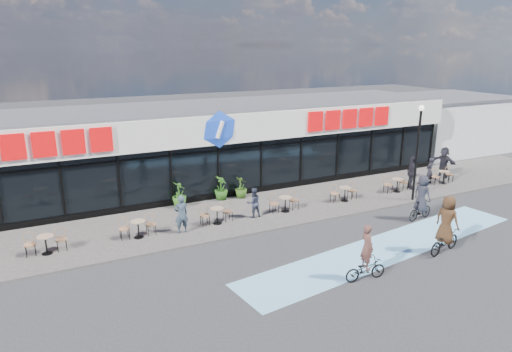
# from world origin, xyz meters

# --- Properties ---
(ground) EXTENTS (120.00, 120.00, 0.00)m
(ground) POSITION_xyz_m (0.00, 0.00, 0.00)
(ground) COLOR #28282B
(ground) RESTS_ON ground
(sidewalk) EXTENTS (44.00, 5.00, 0.10)m
(sidewalk) POSITION_xyz_m (0.00, 4.50, 0.05)
(sidewalk) COLOR #5E5753
(sidewalk) RESTS_ON ground
(bike_lane) EXTENTS (14.17, 4.13, 0.01)m
(bike_lane) POSITION_xyz_m (4.00, -1.50, 0.01)
(bike_lane) COLOR #74B3DB
(bike_lane) RESTS_ON ground
(building) EXTENTS (30.60, 6.57, 4.75)m
(building) POSITION_xyz_m (-0.00, 9.93, 2.34)
(building) COLOR black
(building) RESTS_ON ground
(neighbour_building) EXTENTS (9.20, 7.20, 4.11)m
(neighbour_building) POSITION_xyz_m (20.50, 11.00, 2.06)
(neighbour_building) COLOR silver
(neighbour_building) RESTS_ON ground
(lamp_post) EXTENTS (0.28, 0.28, 4.91)m
(lamp_post) POSITION_xyz_m (8.96, 2.30, 3.03)
(lamp_post) COLOR black
(lamp_post) RESTS_ON sidewalk
(bistro_set_1) EXTENTS (1.54, 0.62, 0.90)m
(bistro_set_1) POSITION_xyz_m (-8.42, 3.78, 0.56)
(bistro_set_1) COLOR tan
(bistro_set_1) RESTS_ON sidewalk
(bistro_set_2) EXTENTS (1.54, 0.62, 0.90)m
(bistro_set_2) POSITION_xyz_m (-4.91, 3.78, 0.56)
(bistro_set_2) COLOR tan
(bistro_set_2) RESTS_ON sidewalk
(bistro_set_3) EXTENTS (1.54, 0.62, 0.90)m
(bistro_set_3) POSITION_xyz_m (-1.39, 3.78, 0.56)
(bistro_set_3) COLOR tan
(bistro_set_3) RESTS_ON sidewalk
(bistro_set_4) EXTENTS (1.54, 0.62, 0.90)m
(bistro_set_4) POSITION_xyz_m (2.13, 3.78, 0.56)
(bistro_set_4) COLOR tan
(bistro_set_4) RESTS_ON sidewalk
(bistro_set_5) EXTENTS (1.54, 0.62, 0.90)m
(bistro_set_5) POSITION_xyz_m (5.65, 3.78, 0.56)
(bistro_set_5) COLOR tan
(bistro_set_5) RESTS_ON sidewalk
(bistro_set_6) EXTENTS (1.54, 0.62, 0.90)m
(bistro_set_6) POSITION_xyz_m (9.17, 3.78, 0.56)
(bistro_set_6) COLOR tan
(bistro_set_6) RESTS_ON sidewalk
(bistro_set_7) EXTENTS (1.54, 0.62, 0.90)m
(bistro_set_7) POSITION_xyz_m (12.69, 3.78, 0.56)
(bistro_set_7) COLOR tan
(bistro_set_7) RESTS_ON sidewalk
(potted_plant_left) EXTENTS (0.94, 0.94, 1.25)m
(potted_plant_left) POSITION_xyz_m (0.03, 6.74, 0.72)
(potted_plant_left) COLOR #234B15
(potted_plant_left) RESTS_ON sidewalk
(potted_plant_mid) EXTENTS (0.84, 0.84, 1.29)m
(potted_plant_mid) POSITION_xyz_m (-2.24, 6.60, 0.75)
(potted_plant_mid) COLOR #2C5A19
(potted_plant_mid) RESTS_ON sidewalk
(potted_plant_right) EXTENTS (0.80, 0.80, 1.14)m
(potted_plant_right) POSITION_xyz_m (1.09, 6.56, 0.67)
(potted_plant_right) COLOR #294814
(potted_plant_right) RESTS_ON sidewalk
(patron_left) EXTENTS (0.65, 0.46, 1.68)m
(patron_left) POSITION_xyz_m (-3.13, 3.40, 0.94)
(patron_left) COLOR #31404C
(patron_left) RESTS_ON sidewalk
(patron_right) EXTENTS (0.69, 0.54, 1.41)m
(patron_right) POSITION_xyz_m (0.45, 3.72, 0.81)
(patron_right) COLOR #282E3F
(patron_right) RESTS_ON sidewalk
(pedestrian_a) EXTENTS (0.83, 1.79, 1.86)m
(pedestrian_a) POSITION_xyz_m (13.72, 4.70, 1.03)
(pedestrian_a) COLOR black
(pedestrian_a) RESTS_ON sidewalk
(pedestrian_b) EXTENTS (0.84, 1.20, 1.89)m
(pedestrian_b) POSITION_xyz_m (10.22, 3.74, 1.05)
(pedestrian_b) COLOR black
(pedestrian_b) RESTS_ON sidewalk
(pedestrian_c) EXTENTS (0.63, 0.49, 1.54)m
(pedestrian_c) POSITION_xyz_m (11.95, 4.09, 0.87)
(pedestrian_c) COLOR black
(pedestrian_c) RESTS_ON sidewalk
(cyclist_a) EXTENTS (1.90, 1.03, 2.34)m
(cyclist_a) POSITION_xyz_m (5.56, -2.82, 0.93)
(cyclist_a) COLOR black
(cyclist_a) RESTS_ON ground
(cyclist_b) EXTENTS (1.63, 0.90, 2.13)m
(cyclist_b) POSITION_xyz_m (7.36, 0.21, 0.90)
(cyclist_b) COLOR black
(cyclist_b) RESTS_ON ground
(cyclist_c) EXTENTS (1.59, 0.70, 2.06)m
(cyclist_c) POSITION_xyz_m (1.38, -3.20, 0.70)
(cyclist_c) COLOR black
(cyclist_c) RESTS_ON ground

